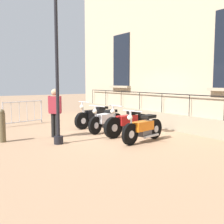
% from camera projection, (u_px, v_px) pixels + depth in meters
% --- Properties ---
extents(ground_plane, '(60.00, 60.00, 0.00)m').
position_uv_depth(ground_plane, '(118.00, 133.00, 10.14)').
color(ground_plane, '#9E7A5B').
extents(building_facade, '(0.82, 13.64, 7.14)m').
position_uv_depth(building_facade, '(170.00, 42.00, 11.17)').
color(building_facade, tan).
rests_on(building_facade, ground_plane).
extents(motorcycle_black, '(2.15, 0.75, 1.10)m').
position_uv_depth(motorcycle_black, '(96.00, 117.00, 11.48)').
color(motorcycle_black, black).
rests_on(motorcycle_black, ground_plane).
extents(motorcycle_white, '(1.85, 0.89, 1.03)m').
position_uv_depth(motorcycle_white, '(106.00, 121.00, 10.38)').
color(motorcycle_white, black).
rests_on(motorcycle_white, ground_plane).
extents(motorcycle_red, '(2.11, 0.67, 1.10)m').
position_uv_depth(motorcycle_red, '(128.00, 123.00, 9.65)').
color(motorcycle_red, black).
rests_on(motorcycle_red, ground_plane).
extents(motorcycle_orange, '(1.92, 0.76, 1.03)m').
position_uv_depth(motorcycle_orange, '(143.00, 128.00, 8.65)').
color(motorcycle_orange, black).
rests_on(motorcycle_orange, ground_plane).
extents(lamppost, '(0.37, 1.07, 4.78)m').
position_uv_depth(lamppost, '(56.00, 18.00, 7.99)').
color(lamppost, black).
rests_on(lamppost, ground_plane).
extents(crowd_barrier, '(1.83, 0.51, 1.05)m').
position_uv_depth(crowd_barrier, '(23.00, 112.00, 12.00)').
color(crowd_barrier, '#B7B7BF').
rests_on(crowd_barrier, ground_plane).
extents(bollard, '(0.20, 0.20, 1.04)m').
position_uv_depth(bollard, '(2.00, 126.00, 8.59)').
color(bollard, brown).
rests_on(bollard, ground_plane).
extents(pedestrian_standing, '(0.38, 0.46, 1.65)m').
position_uv_depth(pedestrian_standing, '(55.00, 110.00, 9.29)').
color(pedestrian_standing, black).
rests_on(pedestrian_standing, ground_plane).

